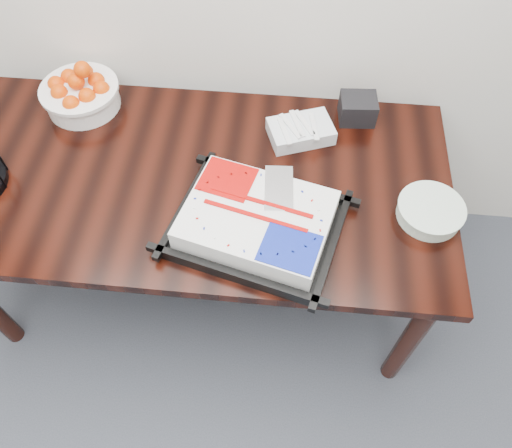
# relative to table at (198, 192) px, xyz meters

# --- Properties ---
(table) EXTENTS (1.80, 0.90, 0.75)m
(table) POSITION_rel_table_xyz_m (0.00, 0.00, 0.00)
(table) COLOR black
(table) RESTS_ON ground
(cake_tray) EXTENTS (0.60, 0.52, 0.11)m
(cake_tray) POSITION_rel_table_xyz_m (0.24, -0.20, 0.13)
(cake_tray) COLOR black
(cake_tray) RESTS_ON table
(tangerine_bowl) EXTENTS (0.30, 0.30, 0.19)m
(tangerine_bowl) POSITION_rel_table_xyz_m (-0.49, 0.32, 0.17)
(tangerine_bowl) COLOR white
(tangerine_bowl) RESTS_ON table
(plate_stack) EXTENTS (0.22, 0.22, 0.05)m
(plate_stack) POSITION_rel_table_xyz_m (0.80, -0.09, 0.11)
(plate_stack) COLOR white
(plate_stack) RESTS_ON table
(fork_bag) EXTENTS (0.27, 0.22, 0.07)m
(fork_bag) POSITION_rel_table_xyz_m (0.36, 0.23, 0.12)
(fork_bag) COLOR silver
(fork_bag) RESTS_ON table
(napkin_box) EXTENTS (0.14, 0.12, 0.10)m
(napkin_box) POSITION_rel_table_xyz_m (0.57, 0.35, 0.13)
(napkin_box) COLOR black
(napkin_box) RESTS_ON table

